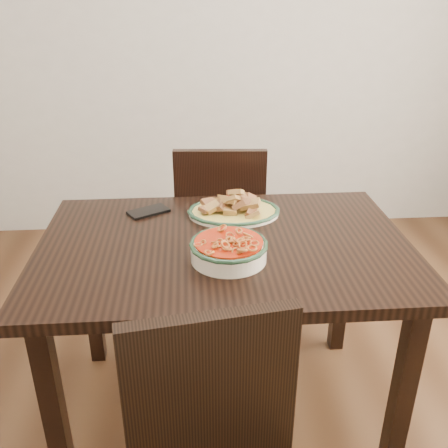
{
  "coord_description": "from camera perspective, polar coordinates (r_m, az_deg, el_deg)",
  "views": [
    {
      "loc": [
        -0.24,
        -1.5,
        1.54
      ],
      "look_at": [
        -0.12,
        0.04,
        0.81
      ],
      "focal_mm": 40.0,
      "sensor_mm": 36.0,
      "label": 1
    }
  ],
  "objects": [
    {
      "name": "floor",
      "position": [
        2.16,
        3.57,
        -20.17
      ],
      "size": [
        3.5,
        3.5,
        0.0
      ],
      "primitive_type": "plane",
      "color": "#3C2313",
      "rests_on": "ground"
    },
    {
      "name": "wall_back",
      "position": [
        3.26,
        -0.05,
        21.15
      ],
      "size": [
        3.5,
        0.1,
        2.6
      ],
      "primitive_type": "cube",
      "color": "beige",
      "rests_on": "ground"
    },
    {
      "name": "dining_table",
      "position": [
        1.75,
        0.05,
        -4.76
      ],
      "size": [
        1.27,
        0.85,
        0.75
      ],
      "color": "black",
      "rests_on": "ground"
    },
    {
      "name": "chair_far",
      "position": [
        2.47,
        -0.44,
        0.48
      ],
      "size": [
        0.45,
        0.45,
        0.89
      ],
      "rotation": [
        0.0,
        0.0,
        3.08
      ],
      "color": "black",
      "rests_on": "ground"
    },
    {
      "name": "fish_plate",
      "position": [
        1.9,
        1.14,
        2.33
      ],
      "size": [
        0.35,
        0.27,
        0.11
      ],
      "color": "#F4EACE",
      "rests_on": "dining_table"
    },
    {
      "name": "noodle_bowl",
      "position": [
        1.58,
        0.54,
        -2.69
      ],
      "size": [
        0.25,
        0.25,
        0.08
      ],
      "color": "white",
      "rests_on": "dining_table"
    },
    {
      "name": "smartphone",
      "position": [
        1.96,
        -8.63,
        1.44
      ],
      "size": [
        0.17,
        0.15,
        0.01
      ],
      "primitive_type": "cube",
      "rotation": [
        0.0,
        0.0,
        0.52
      ],
      "color": "black",
      "rests_on": "dining_table"
    },
    {
      "name": "napkin",
      "position": [
        2.03,
        1.38,
        2.65
      ],
      "size": [
        0.12,
        0.1,
        0.01
      ],
      "primitive_type": "cube",
      "rotation": [
        0.0,
        0.0,
        0.01
      ],
      "color": "#9B160B",
      "rests_on": "dining_table"
    }
  ]
}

